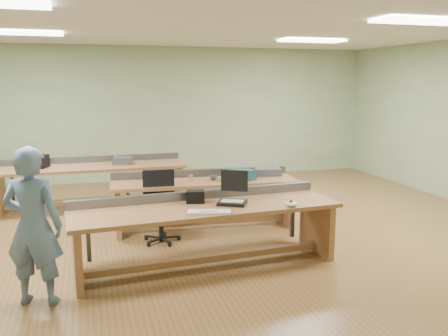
{
  "coord_description": "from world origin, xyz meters",
  "views": [
    {
      "loc": [
        -1.62,
        -6.76,
        2.21
      ],
      "look_at": [
        0.18,
        -0.6,
        1.05
      ],
      "focal_mm": 38.0,
      "sensor_mm": 36.0,
      "label": 1
    }
  ],
  "objects_px": {
    "laptop_base": "(232,203)",
    "drinks_can": "(191,179)",
    "parts_bin_grey": "(267,172)",
    "workbench_back": "(92,176)",
    "task_chair": "(161,216)",
    "workbench_mid": "(204,192)",
    "camera_bag": "(195,197)",
    "mug": "(213,177)",
    "parts_bin_teal": "(239,175)",
    "person": "(33,226)",
    "workbench_front": "(206,221)"
  },
  "relations": [
    {
      "from": "laptop_base",
      "to": "camera_bag",
      "type": "relative_size",
      "value": 1.5
    },
    {
      "from": "task_chair",
      "to": "mug",
      "type": "relative_size",
      "value": 8.65
    },
    {
      "from": "camera_bag",
      "to": "mug",
      "type": "xyz_separation_m",
      "value": [
        0.56,
        1.26,
        -0.03
      ]
    },
    {
      "from": "workbench_back",
      "to": "task_chair",
      "type": "relative_size",
      "value": 3.29
    },
    {
      "from": "parts_bin_teal",
      "to": "parts_bin_grey",
      "type": "xyz_separation_m",
      "value": [
        0.54,
        0.22,
        -0.02
      ]
    },
    {
      "from": "workbench_front",
      "to": "parts_bin_grey",
      "type": "xyz_separation_m",
      "value": [
        1.4,
        1.57,
        0.24
      ]
    },
    {
      "from": "person",
      "to": "task_chair",
      "type": "bearing_deg",
      "value": -114.34
    },
    {
      "from": "workbench_mid",
      "to": "workbench_back",
      "type": "distance_m",
      "value": 2.41
    },
    {
      "from": "task_chair",
      "to": "mug",
      "type": "xyz_separation_m",
      "value": [
        0.87,
        0.38,
        0.43
      ]
    },
    {
      "from": "laptop_base",
      "to": "mug",
      "type": "distance_m",
      "value": 1.46
    },
    {
      "from": "workbench_back",
      "to": "drinks_can",
      "type": "bearing_deg",
      "value": -54.34
    },
    {
      "from": "person",
      "to": "drinks_can",
      "type": "bearing_deg",
      "value": -117.32
    },
    {
      "from": "workbench_back",
      "to": "person",
      "type": "height_order",
      "value": "person"
    },
    {
      "from": "workbench_front",
      "to": "laptop_base",
      "type": "height_order",
      "value": "workbench_front"
    },
    {
      "from": "camera_bag",
      "to": "laptop_base",
      "type": "bearing_deg",
      "value": -13.15
    },
    {
      "from": "workbench_mid",
      "to": "parts_bin_grey",
      "type": "height_order",
      "value": "parts_bin_grey"
    },
    {
      "from": "parts_bin_teal",
      "to": "parts_bin_grey",
      "type": "relative_size",
      "value": 1.04
    },
    {
      "from": "mug",
      "to": "person",
      "type": "bearing_deg",
      "value": -140.79
    },
    {
      "from": "workbench_front",
      "to": "task_chair",
      "type": "height_order",
      "value": "task_chair"
    },
    {
      "from": "workbench_back",
      "to": "laptop_base",
      "type": "xyz_separation_m",
      "value": [
        1.59,
        -3.3,
        0.2
      ]
    },
    {
      "from": "workbench_front",
      "to": "person",
      "type": "bearing_deg",
      "value": -169.14
    },
    {
      "from": "person",
      "to": "parts_bin_grey",
      "type": "height_order",
      "value": "person"
    },
    {
      "from": "workbench_back",
      "to": "task_chair",
      "type": "height_order",
      "value": "task_chair"
    },
    {
      "from": "workbench_mid",
      "to": "mug",
      "type": "bearing_deg",
      "value": -21.52
    },
    {
      "from": "workbench_front",
      "to": "workbench_mid",
      "type": "height_order",
      "value": "same"
    },
    {
      "from": "workbench_front",
      "to": "mug",
      "type": "xyz_separation_m",
      "value": [
        0.47,
        1.44,
        0.23
      ]
    },
    {
      "from": "camera_bag",
      "to": "parts_bin_teal",
      "type": "bearing_deg",
      "value": 62.98
    },
    {
      "from": "parts_bin_grey",
      "to": "parts_bin_teal",
      "type": "bearing_deg",
      "value": -158.02
    },
    {
      "from": "workbench_back",
      "to": "task_chair",
      "type": "xyz_separation_m",
      "value": [
        0.88,
        -2.23,
        -0.2
      ]
    },
    {
      "from": "laptop_base",
      "to": "drinks_can",
      "type": "xyz_separation_m",
      "value": [
        -0.21,
        1.4,
        0.04
      ]
    },
    {
      "from": "laptop_base",
      "to": "mug",
      "type": "relative_size",
      "value": 2.93
    },
    {
      "from": "laptop_base",
      "to": "parts_bin_grey",
      "type": "bearing_deg",
      "value": 84.09
    },
    {
      "from": "workbench_back",
      "to": "task_chair",
      "type": "distance_m",
      "value": 2.4
    },
    {
      "from": "person",
      "to": "parts_bin_grey",
      "type": "distance_m",
      "value": 3.88
    },
    {
      "from": "workbench_front",
      "to": "parts_bin_teal",
      "type": "height_order",
      "value": "parts_bin_teal"
    },
    {
      "from": "workbench_mid",
      "to": "person",
      "type": "xyz_separation_m",
      "value": [
        -2.24,
        -1.99,
        0.25
      ]
    },
    {
      "from": "person",
      "to": "laptop_base",
      "type": "xyz_separation_m",
      "value": [
        2.21,
        0.47,
        -0.04
      ]
    },
    {
      "from": "workbench_back",
      "to": "mug",
      "type": "distance_m",
      "value": 2.55
    },
    {
      "from": "workbench_mid",
      "to": "camera_bag",
      "type": "height_order",
      "value": "camera_bag"
    },
    {
      "from": "workbench_front",
      "to": "mug",
      "type": "distance_m",
      "value": 1.53
    },
    {
      "from": "workbench_mid",
      "to": "drinks_can",
      "type": "xyz_separation_m",
      "value": [
        -0.23,
        -0.11,
        0.25
      ]
    },
    {
      "from": "laptop_base",
      "to": "drinks_can",
      "type": "bearing_deg",
      "value": 126.82
    },
    {
      "from": "camera_bag",
      "to": "task_chair",
      "type": "distance_m",
      "value": 1.04
    },
    {
      "from": "laptop_base",
      "to": "mug",
      "type": "bearing_deg",
      "value": 112.46
    },
    {
      "from": "parts_bin_teal",
      "to": "camera_bag",
      "type": "bearing_deg",
      "value": -129.09
    },
    {
      "from": "mug",
      "to": "drinks_can",
      "type": "xyz_separation_m",
      "value": [
        -0.36,
        -0.05,
        0.01
      ]
    },
    {
      "from": "person",
      "to": "camera_bag",
      "type": "relative_size",
      "value": 7.23
    },
    {
      "from": "task_chair",
      "to": "drinks_can",
      "type": "height_order",
      "value": "task_chair"
    },
    {
      "from": "person",
      "to": "drinks_can",
      "type": "xyz_separation_m",
      "value": [
        2.0,
        1.87,
        -0.0
      ]
    },
    {
      "from": "workbench_front",
      "to": "drinks_can",
      "type": "height_order",
      "value": "workbench_front"
    }
  ]
}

